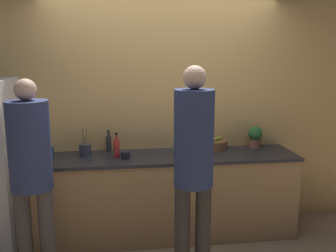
{
  "coord_description": "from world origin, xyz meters",
  "views": [
    {
      "loc": [
        -0.48,
        -3.39,
        1.94
      ],
      "look_at": [
        0.0,
        0.14,
        1.24
      ],
      "focal_mm": 40.0,
      "sensor_mm": 36.0,
      "label": 1
    }
  ],
  "objects": [
    {
      "name": "cup_blue",
      "position": [
        -1.19,
        0.47,
        0.94
      ],
      "size": [
        0.08,
        0.08,
        0.1
      ],
      "color": "#335184",
      "rests_on": "counter"
    },
    {
      "name": "person_left",
      "position": [
        -1.2,
        -0.32,
        1.04
      ],
      "size": [
        0.34,
        0.34,
        1.75
      ],
      "color": "#4C4742",
      "rests_on": "ground_plane"
    },
    {
      "name": "potted_plant",
      "position": [
        1.04,
        0.52,
        1.02
      ],
      "size": [
        0.16,
        0.16,
        0.24
      ],
      "color": "#9E6042",
      "rests_on": "counter"
    },
    {
      "name": "bottle_red",
      "position": [
        -0.5,
        0.34,
        0.99
      ],
      "size": [
        0.06,
        0.06,
        0.26
      ],
      "color": "red",
      "rests_on": "counter"
    },
    {
      "name": "counter",
      "position": [
        0.0,
        0.36,
        0.45
      ],
      "size": [
        2.76,
        0.65,
        0.89
      ],
      "color": "tan",
      "rests_on": "ground_plane"
    },
    {
      "name": "bottle_dark",
      "position": [
        -0.59,
        0.58,
        0.99
      ],
      "size": [
        0.06,
        0.06,
        0.24
      ],
      "color": "#333338",
      "rests_on": "counter"
    },
    {
      "name": "ground_plane",
      "position": [
        0.0,
        0.0,
        0.0
      ],
      "size": [
        14.0,
        14.0,
        0.0
      ],
      "primitive_type": "plane",
      "color": "#9E8460"
    },
    {
      "name": "utensil_crock",
      "position": [
        -0.83,
        0.44,
        0.96
      ],
      "size": [
        0.13,
        0.13,
        0.29
      ],
      "color": "#3D424C",
      "rests_on": "counter"
    },
    {
      "name": "fruit_bowl",
      "position": [
        0.58,
        0.54,
        0.94
      ],
      "size": [
        0.27,
        0.27,
        0.14
      ],
      "color": "brown",
      "rests_on": "counter"
    },
    {
      "name": "person_center",
      "position": [
        0.11,
        -0.55,
        1.09
      ],
      "size": [
        0.32,
        0.32,
        1.85
      ],
      "color": "#38332D",
      "rests_on": "ground_plane"
    },
    {
      "name": "wall_back",
      "position": [
        0.0,
        0.67,
        1.3
      ],
      "size": [
        5.2,
        0.06,
        2.6
      ],
      "color": "#E0B266",
      "rests_on": "ground_plane"
    },
    {
      "name": "cup_black",
      "position": [
        -0.42,
        0.27,
        0.93
      ],
      "size": [
        0.1,
        0.1,
        0.08
      ],
      "color": "#28282D",
      "rests_on": "counter"
    }
  ]
}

